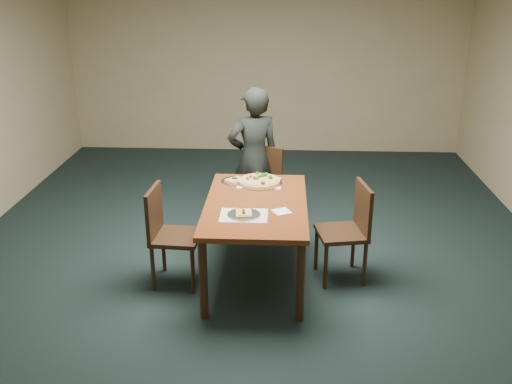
{
  "coord_description": "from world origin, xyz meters",
  "views": [
    {
      "loc": [
        0.28,
        -4.77,
        2.67
      ],
      "look_at": [
        0.05,
        -0.09,
        0.85
      ],
      "focal_mm": 40.0,
      "sensor_mm": 36.0,
      "label": 1
    }
  ],
  "objects_px": {
    "chair_left": "(167,230)",
    "slice_plate_near": "(244,214)",
    "chair_far": "(260,184)",
    "pizza_pan": "(259,181)",
    "diner": "(254,159)",
    "dining_table": "(256,212)",
    "slice_plate_far": "(235,180)",
    "chair_right": "(350,226)"
  },
  "relations": [
    {
      "from": "slice_plate_far",
      "to": "dining_table",
      "type": "bearing_deg",
      "value": -66.5
    },
    {
      "from": "chair_far",
      "to": "chair_left",
      "type": "xyz_separation_m",
      "value": [
        -0.77,
        -1.23,
        0.0
      ]
    },
    {
      "from": "slice_plate_near",
      "to": "diner",
      "type": "bearing_deg",
      "value": 89.86
    },
    {
      "from": "pizza_pan",
      "to": "slice_plate_far",
      "type": "relative_size",
      "value": 1.58
    },
    {
      "from": "chair_far",
      "to": "slice_plate_near",
      "type": "bearing_deg",
      "value": -71.84
    },
    {
      "from": "chair_left",
      "to": "slice_plate_near",
      "type": "relative_size",
      "value": 3.25
    },
    {
      "from": "slice_plate_near",
      "to": "pizza_pan",
      "type": "bearing_deg",
      "value": 83.09
    },
    {
      "from": "dining_table",
      "to": "diner",
      "type": "bearing_deg",
      "value": 94.2
    },
    {
      "from": "chair_right",
      "to": "pizza_pan",
      "type": "xyz_separation_m",
      "value": [
        -0.84,
        0.45,
        0.26
      ]
    },
    {
      "from": "chair_far",
      "to": "chair_right",
      "type": "height_order",
      "value": "same"
    },
    {
      "from": "diner",
      "to": "chair_far",
      "type": "bearing_deg",
      "value": 132.02
    },
    {
      "from": "diner",
      "to": "pizza_pan",
      "type": "distance_m",
      "value": 0.65
    },
    {
      "from": "slice_plate_near",
      "to": "slice_plate_far",
      "type": "xyz_separation_m",
      "value": [
        -0.14,
        0.82,
        -0.0
      ]
    },
    {
      "from": "chair_left",
      "to": "diner",
      "type": "relative_size",
      "value": 0.58
    },
    {
      "from": "dining_table",
      "to": "chair_right",
      "type": "bearing_deg",
      "value": 3.33
    },
    {
      "from": "chair_far",
      "to": "pizza_pan",
      "type": "height_order",
      "value": "chair_far"
    },
    {
      "from": "dining_table",
      "to": "slice_plate_far",
      "type": "height_order",
      "value": "slice_plate_far"
    },
    {
      "from": "slice_plate_near",
      "to": "chair_right",
      "type": "bearing_deg",
      "value": 20.04
    },
    {
      "from": "chair_left",
      "to": "pizza_pan",
      "type": "height_order",
      "value": "chair_left"
    },
    {
      "from": "chair_right",
      "to": "slice_plate_far",
      "type": "xyz_separation_m",
      "value": [
        -1.08,
        0.48,
        0.25
      ]
    },
    {
      "from": "diner",
      "to": "chair_left",
      "type": "bearing_deg",
      "value": 41.27
    },
    {
      "from": "chair_left",
      "to": "slice_plate_far",
      "type": "height_order",
      "value": "chair_left"
    },
    {
      "from": "pizza_pan",
      "to": "slice_plate_far",
      "type": "height_order",
      "value": "pizza_pan"
    },
    {
      "from": "chair_left",
      "to": "slice_plate_far",
      "type": "xyz_separation_m",
      "value": [
        0.56,
        0.64,
        0.25
      ]
    },
    {
      "from": "dining_table",
      "to": "chair_left",
      "type": "bearing_deg",
      "value": -171.69
    },
    {
      "from": "dining_table",
      "to": "slice_plate_near",
      "type": "xyz_separation_m",
      "value": [
        -0.09,
        -0.29,
        0.11
      ]
    },
    {
      "from": "dining_table",
      "to": "slice_plate_far",
      "type": "relative_size",
      "value": 5.36
    },
    {
      "from": "dining_table",
      "to": "diner",
      "type": "xyz_separation_m",
      "value": [
        -0.08,
        1.15,
        0.13
      ]
    },
    {
      "from": "chair_far",
      "to": "pizza_pan",
      "type": "bearing_deg",
      "value": -66.86
    },
    {
      "from": "chair_far",
      "to": "chair_left",
      "type": "bearing_deg",
      "value": -100.98
    },
    {
      "from": "dining_table",
      "to": "chair_far",
      "type": "height_order",
      "value": "chair_far"
    },
    {
      "from": "chair_left",
      "to": "diner",
      "type": "height_order",
      "value": "diner"
    },
    {
      "from": "diner",
      "to": "chair_right",
      "type": "bearing_deg",
      "value": 110.57
    },
    {
      "from": "chair_right",
      "to": "diner",
      "type": "distance_m",
      "value": 1.47
    },
    {
      "from": "chair_far",
      "to": "diner",
      "type": "xyz_separation_m",
      "value": [
        -0.07,
        0.04,
        0.27
      ]
    },
    {
      "from": "dining_table",
      "to": "slice_plate_far",
      "type": "distance_m",
      "value": 0.59
    },
    {
      "from": "chair_far",
      "to": "slice_plate_near",
      "type": "relative_size",
      "value": 3.25
    },
    {
      "from": "chair_far",
      "to": "pizza_pan",
      "type": "xyz_separation_m",
      "value": [
        0.02,
        -0.61,
        0.26
      ]
    },
    {
      "from": "chair_left",
      "to": "chair_right",
      "type": "relative_size",
      "value": 1.0
    },
    {
      "from": "chair_right",
      "to": "diner",
      "type": "height_order",
      "value": "diner"
    },
    {
      "from": "pizza_pan",
      "to": "chair_left",
      "type": "bearing_deg",
      "value": -142.1
    },
    {
      "from": "slice_plate_near",
      "to": "slice_plate_far",
      "type": "relative_size",
      "value": 1.0
    }
  ]
}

